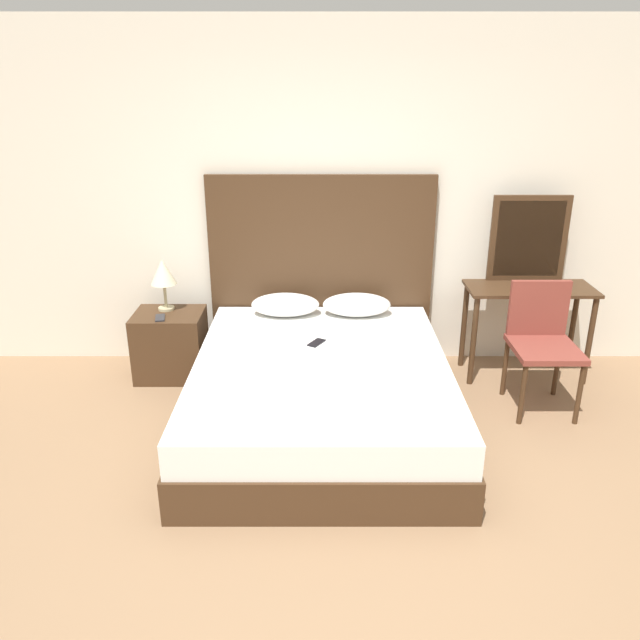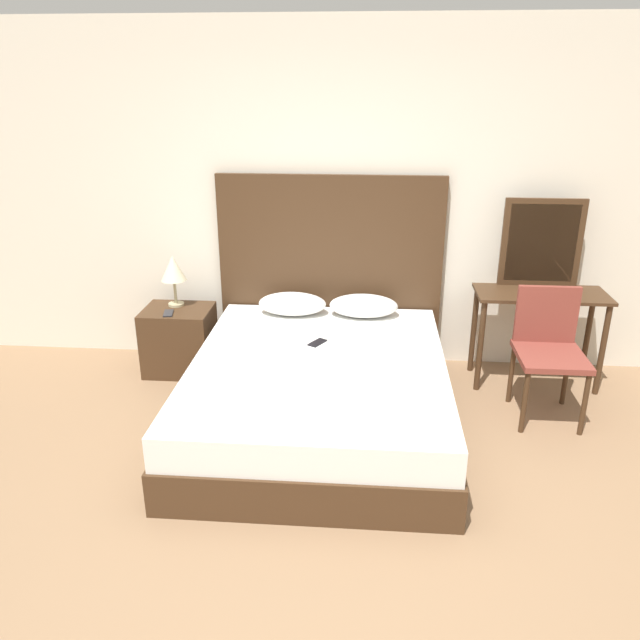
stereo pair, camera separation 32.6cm
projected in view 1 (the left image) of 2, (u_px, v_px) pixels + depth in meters
The scene contains 13 objects.
ground_plane at pixel (349, 568), 3.07m from camera, with size 16.00×16.00×0.00m, color #8C6B4C.
wall_back at pixel (337, 200), 4.96m from camera, with size 10.00×0.06×2.70m.
bed at pixel (320, 393), 4.27m from camera, with size 1.72×2.14×0.49m.
headboard at pixel (320, 271), 5.09m from camera, with size 1.81×0.05×1.56m.
pillow_left at pixel (284, 305), 4.95m from camera, with size 0.54×0.31×0.17m.
pillow_right at pixel (355, 305), 4.95m from camera, with size 0.54×0.31×0.17m.
phone_on_bed at pixel (315, 343), 4.45m from camera, with size 0.14×0.16×0.01m.
nightstand at pixel (169, 345), 4.98m from camera, with size 0.54×0.44×0.54m.
table_lamp at pixel (162, 273), 4.86m from camera, with size 0.20×0.20×0.41m.
phone_on_nightstand at pixel (159, 318), 4.78m from camera, with size 0.10×0.16×0.01m.
vanity_desk at pixel (527, 304), 4.88m from camera, with size 0.98×0.42×0.75m.
vanity_mirror at pixel (527, 239), 4.88m from camera, with size 0.60×0.03×0.68m.
chair at pixel (540, 337), 4.46m from camera, with size 0.45×0.49×0.91m.
Camera 1 is at (-0.15, -2.42, 2.25)m, focal length 35.00 mm.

